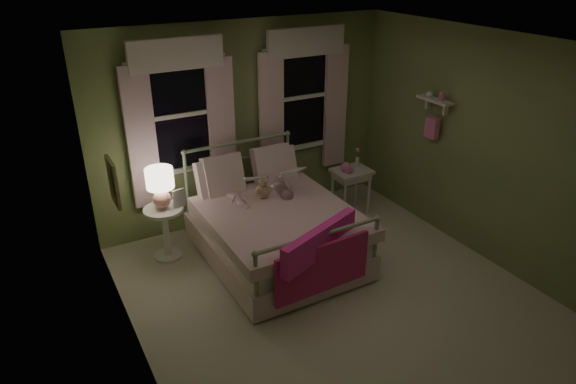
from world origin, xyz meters
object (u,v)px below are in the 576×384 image
child_right (277,168)px  nightstand_right (351,177)px  bed (274,228)px  table_lamp (160,184)px  teddy_bear (263,188)px  nightstand_left (165,226)px  child_left (235,179)px

child_right → nightstand_right: bearing=-167.7°
bed → table_lamp: bed is taller
child_right → table_lamp: 1.41m
table_lamp → teddy_bear: bearing=-17.4°
teddy_bear → nightstand_left: size_ratio=0.47×
nightstand_right → child_left: bearing=-178.2°
child_right → nightstand_right: size_ratio=1.15×
teddy_bear → nightstand_right: teddy_bear is taller
child_left → bed: bearing=124.7°
bed → child_left: size_ratio=2.99×
bed → child_right: (0.28, 0.42, 0.55)m
bed → child_left: bearing=123.6°
child_left → nightstand_right: bearing=-177.1°
nightstand_right → child_right: bearing=-177.3°
bed → child_left: (-0.28, 0.42, 0.53)m
table_lamp → bed: bearing=-28.8°
child_right → nightstand_right: 1.23m
bed → teddy_bear: 0.49m
child_left → table_lamp: (-0.83, 0.19, 0.04)m
teddy_bear → nightstand_left: (-1.11, 0.35, -0.37)m
bed → table_lamp: size_ratio=4.24×
child_right → nightstand_left: size_ratio=1.13×
bed → nightstand_right: bed is taller
bed → child_right: size_ratio=2.76×
child_right → nightstand_left: child_right is taller
child_right → nightstand_left: 1.50m
child_left → child_right: (0.56, 0.00, 0.03)m
nightstand_right → teddy_bear: bearing=-171.6°
bed → teddy_bear: bearing=90.0°
nightstand_left → child_right: bearing=-7.7°
table_lamp → child_left: bearing=-12.8°
child_right → teddy_bear: size_ratio=2.42×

